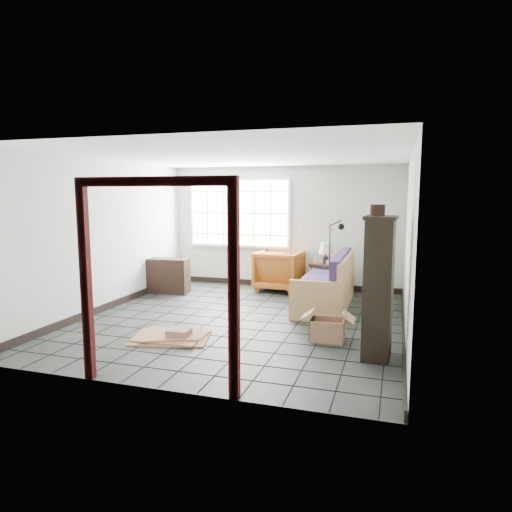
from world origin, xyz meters
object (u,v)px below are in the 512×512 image
(futon_sofa, at_px, (329,287))
(side_table, at_px, (328,269))
(tall_shelf, at_px, (379,287))
(armchair, at_px, (280,268))

(futon_sofa, relative_size, side_table, 3.00)
(tall_shelf, bearing_deg, armchair, 125.10)
(armchair, bearing_deg, tall_shelf, 125.82)
(futon_sofa, distance_m, tall_shelf, 2.67)
(armchair, distance_m, side_table, 1.02)
(side_table, bearing_deg, tall_shelf, -72.28)
(armchair, xyz_separation_m, side_table, (1.02, 0.00, 0.04))
(futon_sofa, bearing_deg, armchair, 137.32)
(futon_sofa, xyz_separation_m, side_table, (-0.18, 1.10, 0.15))
(armchair, relative_size, side_table, 1.27)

